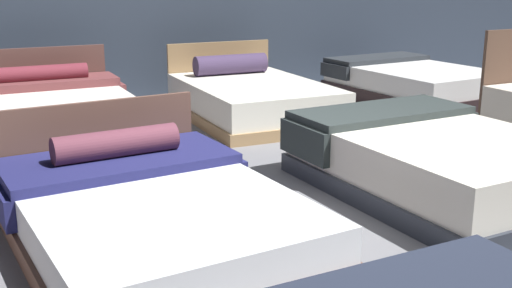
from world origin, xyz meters
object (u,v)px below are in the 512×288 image
(bed_5, at_px, (149,211))
(bed_9, at_px, (55,116))
(bed_11, at_px, (412,83))
(bed_6, at_px, (436,161))
(bed_10, at_px, (251,98))

(bed_5, relative_size, bed_9, 1.09)
(bed_9, relative_size, bed_11, 0.94)
(bed_5, bearing_deg, bed_9, 87.95)
(bed_5, distance_m, bed_11, 5.34)
(bed_5, bearing_deg, bed_6, -5.26)
(bed_9, xyz_separation_m, bed_11, (4.59, -0.07, -0.02))
(bed_10, bearing_deg, bed_6, -85.24)
(bed_10, relative_size, bed_11, 1.02)
(bed_6, distance_m, bed_10, 2.94)
(bed_5, height_order, bed_6, bed_5)
(bed_6, relative_size, bed_9, 1.04)
(bed_6, bearing_deg, bed_11, 50.96)
(bed_5, xyz_separation_m, bed_10, (2.19, 2.83, 0.03))
(bed_5, height_order, bed_11, bed_5)
(bed_11, bearing_deg, bed_10, 175.93)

